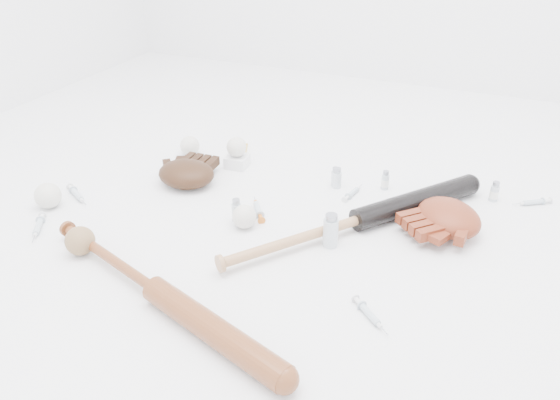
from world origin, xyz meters
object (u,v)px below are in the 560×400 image
at_px(bat_dark, 359,220).
at_px(pedestal, 237,161).
at_px(bat_wood, 156,290).
at_px(glove_dark, 186,173).

distance_m(bat_dark, pedestal, 0.57).
distance_m(bat_wood, pedestal, 0.75).
height_order(bat_dark, glove_dark, glove_dark).
distance_m(bat_dark, bat_wood, 0.62).
bearing_deg(pedestal, bat_dark, -24.23).
height_order(bat_dark, pedestal, bat_dark).
bearing_deg(glove_dark, pedestal, 60.55).
xyz_separation_m(bat_wood, glove_dark, (-0.25, 0.54, 0.01)).
height_order(bat_wood, pedestal, bat_wood).
bearing_deg(glove_dark, bat_dark, -6.99).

